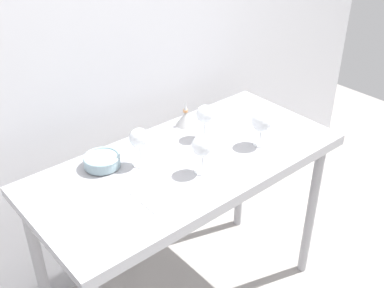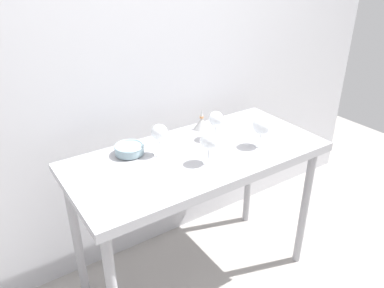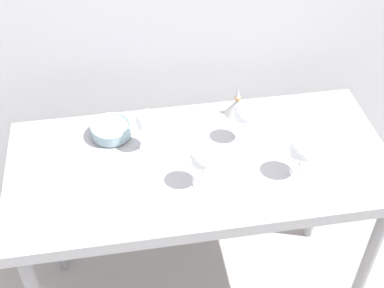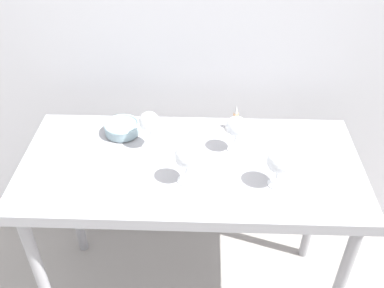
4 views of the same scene
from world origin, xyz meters
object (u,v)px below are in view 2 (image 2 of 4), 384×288
at_px(wine_glass_near_center, 209,141).
at_px(tasting_sheet_upper, 164,172).
at_px(wine_glass_near_right, 261,127).
at_px(wine_glass_far_left, 159,133).
at_px(decanter_funnel, 202,123).
at_px(tasting_sheet_lower, 237,133).
at_px(tasting_bowl, 129,149).
at_px(wine_glass_far_right, 216,119).

bearing_deg(wine_glass_near_center, tasting_sheet_upper, 171.85).
relative_size(wine_glass_near_right, tasting_sheet_upper, 0.62).
height_order(wine_glass_far_left, tasting_sheet_upper, wine_glass_far_left).
distance_m(wine_glass_near_center, decanter_funnel, 0.42).
xyz_separation_m(wine_glass_near_center, tasting_sheet_lower, (0.35, 0.19, -0.12)).
relative_size(wine_glass_far_left, tasting_bowl, 1.09).
relative_size(tasting_sheet_lower, decanter_funnel, 1.67).
bearing_deg(wine_glass_far_left, wine_glass_far_right, -1.64).
bearing_deg(wine_glass_near_right, tasting_bowl, 154.37).
bearing_deg(tasting_bowl, wine_glass_near_center, -45.20).
xyz_separation_m(wine_glass_near_right, decanter_funnel, (-0.14, 0.36, -0.08)).
bearing_deg(wine_glass_far_right, decanter_funnel, 86.78).
height_order(wine_glass_near_right, wine_glass_far_left, wine_glass_far_left).
distance_m(wine_glass_near_right, tasting_bowl, 0.72).
bearing_deg(wine_glass_far_left, decanter_funnel, 20.99).
xyz_separation_m(wine_glass_near_center, tasting_bowl, (-0.30, 0.30, -0.09)).
height_order(wine_glass_near_right, wine_glass_far_right, wine_glass_near_right).
distance_m(wine_glass_near_right, wine_glass_far_left, 0.55).
xyz_separation_m(wine_glass_far_left, tasting_sheet_lower, (0.51, -0.03, -0.12)).
distance_m(wine_glass_far_left, tasting_sheet_lower, 0.53).
relative_size(wine_glass_far_right, tasting_bowl, 1.05).
xyz_separation_m(wine_glass_far_right, tasting_sheet_upper, (-0.44, -0.17, -0.12)).
xyz_separation_m(wine_glass_near_center, wine_glass_near_right, (0.35, -0.01, -0.00)).
height_order(wine_glass_far_left, tasting_sheet_lower, wine_glass_far_left).
bearing_deg(wine_glass_far_right, tasting_sheet_lower, -6.06).
relative_size(wine_glass_near_right, tasting_sheet_lower, 0.81).
distance_m(wine_glass_far_right, tasting_bowl, 0.51).
bearing_deg(wine_glass_near_center, tasting_bowl, 134.80).
relative_size(tasting_sheet_upper, decanter_funnel, 2.19).
xyz_separation_m(tasting_sheet_upper, decanter_funnel, (0.44, 0.32, 0.04)).
distance_m(wine_glass_near_right, wine_glass_far_right, 0.26).
bearing_deg(wine_glass_far_left, tasting_sheet_upper, -113.53).
distance_m(tasting_bowl, decanter_funnel, 0.51).
xyz_separation_m(wine_glass_near_center, wine_glass_far_right, (0.20, 0.20, -0.00)).
bearing_deg(wine_glass_far_left, tasting_sheet_lower, -2.97).
relative_size(wine_glass_far_left, tasting_sheet_upper, 0.63).
height_order(tasting_sheet_upper, decanter_funnel, decanter_funnel).
bearing_deg(wine_glass_near_center, wine_glass_far_left, 127.35).
distance_m(wine_glass_near_center, wine_glass_far_right, 0.28).
distance_m(wine_glass_near_right, tasting_sheet_upper, 0.60).
height_order(wine_glass_near_center, wine_glass_far_right, wine_glass_near_center).
bearing_deg(wine_glass_near_center, wine_glass_far_right, 45.95).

